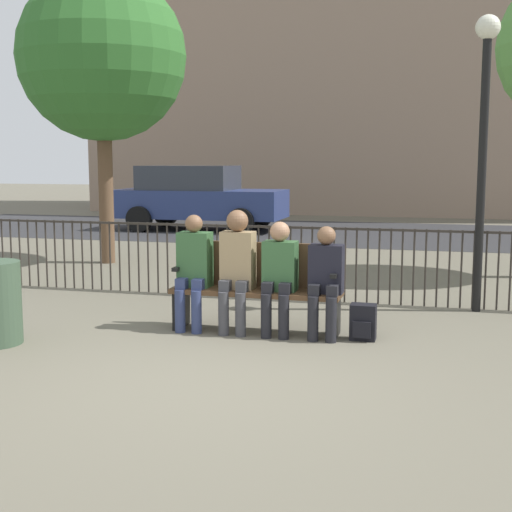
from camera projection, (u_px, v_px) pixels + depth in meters
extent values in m
plane|color=#605B4C|center=(200.00, 383.00, 5.75)|extent=(80.00, 80.00, 0.00)
cube|color=#4C331E|center=(256.00, 292.00, 7.38)|extent=(1.78, 0.45, 0.05)
cube|color=#4C331E|center=(261.00, 264.00, 7.54)|extent=(1.78, 0.05, 0.47)
cube|color=black|center=(181.00, 309.00, 7.63)|extent=(0.06, 0.38, 0.40)
cube|color=black|center=(335.00, 318.00, 7.20)|extent=(0.06, 0.38, 0.40)
cube|color=black|center=(181.00, 267.00, 7.57)|extent=(0.06, 0.38, 0.04)
cube|color=black|center=(336.00, 274.00, 7.14)|extent=(0.06, 0.38, 0.04)
cylinder|color=navy|center=(180.00, 311.00, 7.39)|extent=(0.11, 0.11, 0.45)
cylinder|color=navy|center=(196.00, 312.00, 7.35)|extent=(0.11, 0.11, 0.45)
cube|color=navy|center=(183.00, 283.00, 7.45)|extent=(0.11, 0.20, 0.12)
cube|color=navy|center=(199.00, 284.00, 7.41)|extent=(0.11, 0.20, 0.12)
cube|color=#335B33|center=(195.00, 259.00, 7.51)|extent=(0.34, 0.22, 0.58)
sphere|color=brown|center=(194.00, 224.00, 7.44)|extent=(0.19, 0.19, 0.19)
cylinder|color=#3D3D42|center=(224.00, 314.00, 7.27)|extent=(0.11, 0.11, 0.45)
cylinder|color=#3D3D42|center=(241.00, 315.00, 7.23)|extent=(0.11, 0.11, 0.45)
cube|color=#3D3D42|center=(226.00, 285.00, 7.33)|extent=(0.11, 0.20, 0.12)
cube|color=#3D3D42|center=(243.00, 286.00, 7.28)|extent=(0.11, 0.20, 0.12)
cube|color=#997F59|center=(238.00, 260.00, 7.39)|extent=(0.34, 0.22, 0.60)
sphere|color=brown|center=(237.00, 221.00, 7.31)|extent=(0.23, 0.23, 0.23)
cylinder|color=black|center=(266.00, 316.00, 7.16)|extent=(0.11, 0.11, 0.45)
cylinder|color=black|center=(284.00, 317.00, 7.11)|extent=(0.11, 0.11, 0.45)
cube|color=black|center=(269.00, 287.00, 7.22)|extent=(0.11, 0.20, 0.12)
cube|color=black|center=(286.00, 288.00, 7.17)|extent=(0.11, 0.20, 0.12)
cube|color=#335B33|center=(280.00, 266.00, 7.28)|extent=(0.34, 0.22, 0.51)
sphere|color=#A37556|center=(280.00, 232.00, 7.21)|extent=(0.20, 0.20, 0.20)
cylinder|color=black|center=(313.00, 319.00, 7.03)|extent=(0.11, 0.11, 0.45)
cylinder|color=black|center=(331.00, 320.00, 6.99)|extent=(0.11, 0.11, 0.45)
cube|color=black|center=(315.00, 290.00, 7.09)|extent=(0.11, 0.20, 0.12)
cube|color=black|center=(333.00, 290.00, 7.05)|extent=(0.11, 0.20, 0.12)
cube|color=black|center=(326.00, 269.00, 7.16)|extent=(0.34, 0.22, 0.49)
sphere|color=brown|center=(326.00, 236.00, 7.10)|extent=(0.19, 0.19, 0.19)
cube|color=black|center=(363.00, 322.00, 7.10)|extent=(0.25, 0.18, 0.36)
cube|color=black|center=(362.00, 330.00, 7.00)|extent=(0.18, 0.04, 0.16)
cylinder|color=#2D2823|center=(3.00, 252.00, 10.16)|extent=(0.02, 0.02, 0.95)
cylinder|color=#2D2823|center=(11.00, 252.00, 10.12)|extent=(0.02, 0.02, 0.95)
cylinder|color=#2D2823|center=(20.00, 253.00, 10.09)|extent=(0.02, 0.02, 0.95)
cylinder|color=#2D2823|center=(29.00, 253.00, 10.05)|extent=(0.02, 0.02, 0.95)
cylinder|color=#2D2823|center=(37.00, 253.00, 10.02)|extent=(0.02, 0.02, 0.95)
cylinder|color=#2D2823|center=(46.00, 254.00, 9.98)|extent=(0.02, 0.02, 0.95)
cylinder|color=#2D2823|center=(55.00, 254.00, 9.94)|extent=(0.02, 0.02, 0.95)
cylinder|color=#2D2823|center=(64.00, 254.00, 9.91)|extent=(0.02, 0.02, 0.95)
cylinder|color=#2D2823|center=(73.00, 255.00, 9.87)|extent=(0.02, 0.02, 0.95)
cylinder|color=#2D2823|center=(82.00, 255.00, 9.84)|extent=(0.02, 0.02, 0.95)
cylinder|color=#2D2823|center=(92.00, 255.00, 9.80)|extent=(0.02, 0.02, 0.95)
cylinder|color=#2D2823|center=(101.00, 256.00, 9.76)|extent=(0.02, 0.02, 0.95)
cylinder|color=#2D2823|center=(110.00, 256.00, 9.73)|extent=(0.02, 0.02, 0.95)
cylinder|color=#2D2823|center=(120.00, 256.00, 9.69)|extent=(0.02, 0.02, 0.95)
cylinder|color=#2D2823|center=(129.00, 257.00, 9.66)|extent=(0.02, 0.02, 0.95)
cylinder|color=#2D2823|center=(138.00, 257.00, 9.62)|extent=(0.02, 0.02, 0.95)
cylinder|color=#2D2823|center=(148.00, 257.00, 9.59)|extent=(0.02, 0.02, 0.95)
cylinder|color=#2D2823|center=(158.00, 258.00, 9.55)|extent=(0.02, 0.02, 0.95)
cylinder|color=#2D2823|center=(168.00, 258.00, 9.51)|extent=(0.02, 0.02, 0.95)
cylinder|color=#2D2823|center=(177.00, 259.00, 9.48)|extent=(0.02, 0.02, 0.95)
cylinder|color=#2D2823|center=(187.00, 259.00, 9.44)|extent=(0.02, 0.02, 0.95)
cylinder|color=#2D2823|center=(197.00, 259.00, 9.41)|extent=(0.02, 0.02, 0.95)
cylinder|color=#2D2823|center=(207.00, 260.00, 9.37)|extent=(0.02, 0.02, 0.95)
cylinder|color=#2D2823|center=(217.00, 260.00, 9.34)|extent=(0.02, 0.02, 0.95)
cylinder|color=#2D2823|center=(228.00, 260.00, 9.30)|extent=(0.02, 0.02, 0.95)
cylinder|color=#2D2823|center=(238.00, 261.00, 9.26)|extent=(0.02, 0.02, 0.95)
cylinder|color=#2D2823|center=(248.00, 261.00, 9.23)|extent=(0.02, 0.02, 0.95)
cylinder|color=#2D2823|center=(259.00, 262.00, 9.19)|extent=(0.02, 0.02, 0.95)
cylinder|color=#2D2823|center=(269.00, 262.00, 9.16)|extent=(0.02, 0.02, 0.95)
cylinder|color=#2D2823|center=(280.00, 262.00, 9.12)|extent=(0.02, 0.02, 0.95)
cylinder|color=#2D2823|center=(290.00, 263.00, 9.09)|extent=(0.02, 0.02, 0.95)
cylinder|color=#2D2823|center=(301.00, 263.00, 9.05)|extent=(0.02, 0.02, 0.95)
cylinder|color=#2D2823|center=(312.00, 264.00, 9.01)|extent=(0.02, 0.02, 0.95)
cylinder|color=#2D2823|center=(323.00, 264.00, 8.98)|extent=(0.02, 0.02, 0.95)
cylinder|color=#2D2823|center=(334.00, 265.00, 8.94)|extent=(0.02, 0.02, 0.95)
cylinder|color=#2D2823|center=(345.00, 265.00, 8.91)|extent=(0.02, 0.02, 0.95)
cylinder|color=#2D2823|center=(356.00, 265.00, 8.87)|extent=(0.02, 0.02, 0.95)
cylinder|color=#2D2823|center=(368.00, 266.00, 8.84)|extent=(0.02, 0.02, 0.95)
cylinder|color=#2D2823|center=(379.00, 266.00, 8.80)|extent=(0.02, 0.02, 0.95)
cylinder|color=#2D2823|center=(390.00, 267.00, 8.76)|extent=(0.02, 0.02, 0.95)
cylinder|color=#2D2823|center=(402.00, 267.00, 8.73)|extent=(0.02, 0.02, 0.95)
cylinder|color=#2D2823|center=(414.00, 268.00, 8.69)|extent=(0.02, 0.02, 0.95)
cylinder|color=#2D2823|center=(425.00, 268.00, 8.66)|extent=(0.02, 0.02, 0.95)
cylinder|color=#2D2823|center=(437.00, 269.00, 8.62)|extent=(0.02, 0.02, 0.95)
cylinder|color=#2D2823|center=(449.00, 269.00, 8.58)|extent=(0.02, 0.02, 0.95)
cylinder|color=#2D2823|center=(461.00, 269.00, 8.55)|extent=(0.02, 0.02, 0.95)
cylinder|color=#2D2823|center=(473.00, 270.00, 8.51)|extent=(0.02, 0.02, 0.95)
cylinder|color=#2D2823|center=(486.00, 270.00, 8.48)|extent=(0.02, 0.02, 0.95)
cylinder|color=#2D2823|center=(498.00, 271.00, 8.44)|extent=(0.02, 0.02, 0.95)
cylinder|color=#2D2823|center=(511.00, 271.00, 8.41)|extent=(0.02, 0.02, 0.95)
cube|color=#2D2823|center=(292.00, 227.00, 9.02)|extent=(9.00, 0.03, 0.03)
cylinder|color=brown|center=(106.00, 184.00, 12.20)|extent=(0.25, 0.25, 2.72)
sphere|color=#2D6628|center=(102.00, 56.00, 11.91)|extent=(2.83, 2.83, 2.83)
cylinder|color=black|center=(482.00, 177.00, 8.24)|extent=(0.10, 0.10, 3.18)
sphere|color=silver|center=(488.00, 27.00, 8.01)|extent=(0.28, 0.28, 0.28)
cube|color=#2B2B2D|center=(365.00, 233.00, 17.24)|extent=(24.00, 6.00, 0.01)
cube|color=navy|center=(201.00, 204.00, 17.93)|extent=(4.20, 1.70, 0.70)
cube|color=#2D333D|center=(189.00, 178.00, 17.92)|extent=(2.31, 1.56, 0.60)
cylinder|color=black|center=(241.00, 222.00, 16.81)|extent=(0.64, 0.20, 0.64)
cylinder|color=black|center=(260.00, 216.00, 18.48)|extent=(0.64, 0.20, 0.64)
cylinder|color=black|center=(139.00, 219.00, 17.48)|extent=(0.64, 0.20, 0.64)
cylinder|color=black|center=(166.00, 214.00, 19.14)|extent=(0.64, 0.20, 0.64)
cube|color=gray|center=(395.00, 9.00, 23.97)|extent=(20.00, 6.00, 13.61)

